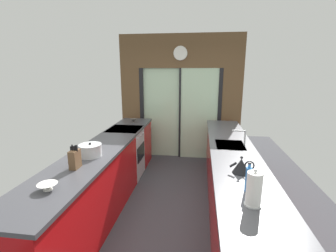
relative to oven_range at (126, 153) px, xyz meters
name	(u,v)px	position (x,y,z in m)	size (l,w,h in m)	color
ground_plane	(169,197)	(0.91, -0.65, -0.47)	(5.04, 7.60, 0.02)	#38383D
back_wall_unit	(180,90)	(0.91, 1.15, 1.07)	(2.64, 0.12, 2.70)	brown
left_counter_run	(101,179)	(0.00, -1.12, 0.01)	(0.62, 3.80, 0.92)	#AD0C0F
right_counter_run	(231,182)	(1.82, -0.95, 0.01)	(0.62, 3.80, 0.92)	#AD0C0F
sink_faucet	(242,135)	(1.96, -0.70, 0.62)	(0.19, 0.02, 0.22)	#B7BABC
oven_range	(126,153)	(0.00, 0.00, 0.00)	(0.60, 0.60, 0.92)	#B7BABC
mixing_bowl_near	(48,186)	(0.02, -2.28, 0.50)	(0.18, 0.18, 0.06)	silver
mixing_bowl_far	(133,120)	(0.02, 0.52, 0.51)	(0.14, 0.14, 0.08)	#514C47
knife_block	(75,159)	(0.02, -1.79, 0.57)	(0.09, 0.14, 0.27)	brown
stock_pot	(90,150)	(0.02, -1.42, 0.54)	(0.28, 0.28, 0.18)	#B7BABC
kettle	(241,166)	(1.80, -1.67, 0.54)	(0.26, 0.18, 0.19)	black
soap_bottle	(248,179)	(1.80, -2.06, 0.58)	(0.05, 0.05, 0.27)	#286BB7
paper_towel_roll	(254,189)	(1.80, -2.28, 0.60)	(0.14, 0.14, 0.31)	#B7BABC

